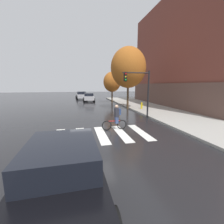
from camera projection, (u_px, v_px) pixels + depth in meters
ground_plane at (93, 135)px, 9.06m from camera, size 120.00×120.00×0.00m
sidewalk at (214, 125)px, 10.97m from camera, size 6.50×50.00×0.15m
crosswalk_stripes at (101, 135)px, 9.17m from camera, size 5.58×3.37×0.01m
manhole_cover at (89, 160)px, 6.03m from camera, size 0.64×0.64×0.01m
sedan_near at (63, 169)px, 3.91m from camera, size 2.21×4.62×1.59m
sedan_mid at (89, 97)px, 28.03m from camera, size 2.22×4.47×1.52m
sedan_far at (81, 95)px, 32.40m from camera, size 2.43×4.77×1.61m
cyclist at (116, 117)px, 10.06m from camera, size 1.71×0.37×1.69m
traffic_light_near at (140, 86)px, 13.18m from camera, size 2.47×0.28×4.20m
fire_hydrant at (142, 106)px, 18.17m from camera, size 0.33×0.22×0.78m
street_tree_near at (128, 68)px, 17.95m from camera, size 4.16×4.16×7.40m
street_tree_mid at (112, 82)px, 25.33m from camera, size 2.89×2.89×5.14m
corner_building at (211, 56)px, 21.77m from camera, size 15.14×20.28×14.38m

